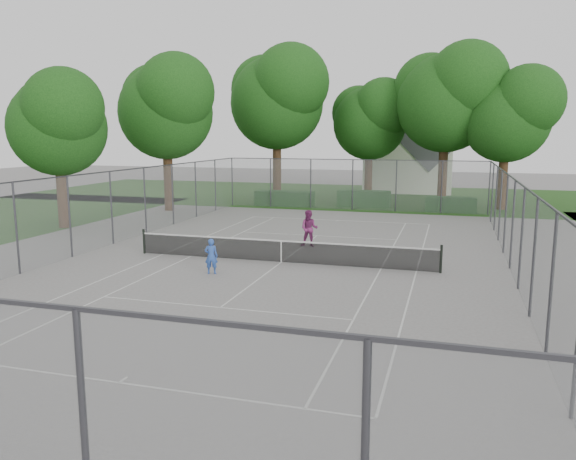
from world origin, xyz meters
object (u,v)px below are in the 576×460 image
(woman_player, at_px, (309,228))
(house, at_px, (410,149))
(tennis_net, at_px, (281,250))
(girl_player, at_px, (211,256))

(woman_player, bearing_deg, house, 81.40)
(tennis_net, distance_m, girl_player, 3.24)
(woman_player, bearing_deg, tennis_net, -98.30)
(tennis_net, distance_m, house, 31.62)
(house, bearing_deg, woman_player, -95.10)
(girl_player, bearing_deg, woman_player, -126.67)
(girl_player, bearing_deg, house, -114.00)
(tennis_net, bearing_deg, woman_player, 85.20)
(tennis_net, height_order, woman_player, woman_player)
(tennis_net, relative_size, girl_player, 9.45)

